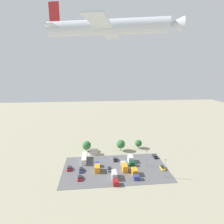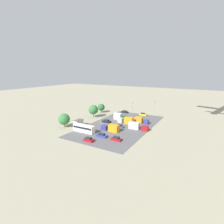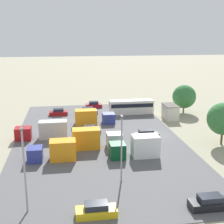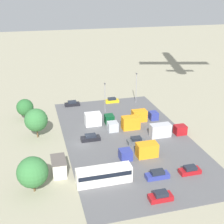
# 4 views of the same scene
# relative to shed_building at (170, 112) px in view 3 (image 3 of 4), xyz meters

# --- Properties ---
(ground_plane) EXTENTS (400.00, 400.00, 0.00)m
(ground_plane) POSITION_rel_shed_building_xyz_m (-11.25, 6.78, -1.61)
(ground_plane) COLOR gray
(parking_lot_surface) EXTENTS (54.66, 29.65, 0.08)m
(parking_lot_surface) POSITION_rel_shed_building_xyz_m (-11.25, 17.49, -1.57)
(parking_lot_surface) COLOR #565659
(parking_lot_surface) RESTS_ON ground
(shed_building) EXTENTS (4.97, 2.82, 3.20)m
(shed_building) POSITION_rel_shed_building_xyz_m (0.00, 0.00, 0.00)
(shed_building) COLOR silver
(shed_building) RESTS_ON ground
(bus) EXTENTS (2.58, 10.42, 3.25)m
(bus) POSITION_rel_shed_building_xyz_m (5.40, 7.78, 0.22)
(bus) COLOR silver
(bus) RESTS_ON ground
(parked_car_0) EXTENTS (1.96, 4.14, 1.62)m
(parked_car_0) POSITION_rel_shed_building_xyz_m (12.81, 16.02, -0.86)
(parked_car_0) COLOR maroon
(parked_car_0) RESTS_ON ground
(parked_car_1) EXTENTS (1.83, 4.57, 1.63)m
(parked_car_1) POSITION_rel_shed_building_xyz_m (6.54, 18.03, -0.85)
(parked_car_1) COLOR navy
(parked_car_1) RESTS_ON ground
(parked_car_2) EXTENTS (1.85, 4.55, 1.53)m
(parked_car_2) POSITION_rel_shed_building_xyz_m (-36.17, 7.80, -0.89)
(parked_car_2) COLOR black
(parked_car_2) RESTS_ON ground
(parked_car_3) EXTENTS (1.94, 4.57, 1.53)m
(parked_car_3) POSITION_rel_shed_building_xyz_m (-12.15, 8.73, -0.89)
(parked_car_3) COLOR black
(parked_car_3) RESTS_ON ground
(parked_car_4) EXTENTS (1.93, 4.22, 1.52)m
(parked_car_4) POSITION_rel_shed_building_xyz_m (6.67, 24.86, -0.90)
(parked_car_4) COLOR maroon
(parked_car_4) RESTS_ON ground
(parked_car_5) EXTENTS (1.96, 4.13, 1.50)m
(parked_car_5) POSITION_rel_shed_building_xyz_m (-8.00, 18.76, -0.91)
(parked_car_5) COLOR #4C5156
(parked_car_5) RESTS_ON ground
(parked_car_6) EXTENTS (1.74, 4.36, 1.53)m
(parked_car_6) POSITION_rel_shed_building_xyz_m (-35.82, 20.31, -0.89)
(parked_car_6) COLOR gold
(parked_car_6) RESTS_ON ground
(parked_truck_0) EXTENTS (2.53, 7.19, 3.06)m
(parked_truck_0) POSITION_rel_shed_building_xyz_m (-19.99, 24.95, -0.13)
(parked_truck_0) COLOR navy
(parked_truck_0) RESTS_ON ground
(parked_truck_1) EXTENTS (2.58, 7.66, 3.36)m
(parked_truck_1) POSITION_rel_shed_building_xyz_m (-20.62, 12.33, 0.01)
(parked_truck_1) COLOR #0C4723
(parked_truck_1) RESTS_ON ground
(parked_truck_2) EXTENTS (2.32, 9.29, 3.24)m
(parked_truck_2) POSITION_rel_shed_building_xyz_m (-9.76, 27.04, -0.05)
(parked_truck_2) COLOR maroon
(parked_truck_2) RESTS_ON ground
(parked_truck_3) EXTENTS (2.59, 8.32, 3.09)m
(parked_truck_3) POSITION_rel_shed_building_xyz_m (-1.71, 17.66, -0.12)
(parked_truck_3) COLOR navy
(parked_truck_3) RESTS_ON ground
(parked_truck_4) EXTENTS (2.47, 8.29, 3.37)m
(parked_truck_4) POSITION_rel_shed_building_xyz_m (-15.81, 18.62, 0.01)
(parked_truck_4) COLOR #ADB2B7
(parked_truck_4) RESTS_ON ground
(tree_near_shed) EXTENTS (5.56, 5.56, 7.37)m
(tree_near_shed) POSITION_rel_shed_building_xyz_m (-17.22, -3.40, 2.98)
(tree_near_shed) COLOR brown
(tree_near_shed) RESTS_ON ground
(tree_apron_mid) EXTENTS (5.57, 5.57, 6.78)m
(tree_apron_mid) POSITION_rel_shed_building_xyz_m (4.57, -4.92, 2.38)
(tree_apron_mid) COLOR brown
(tree_apron_mid) RESTS_ON ground
(light_pole_lot_centre) EXTENTS (0.90, 0.28, 9.47)m
(light_pole_lot_centre) POSITION_rel_shed_building_xyz_m (-33.85, 27.60, 3.64)
(light_pole_lot_centre) COLOR gray
(light_pole_lot_centre) RESTS_ON ground
(light_pole_lot_edge) EXTENTS (0.90, 0.28, 8.83)m
(light_pole_lot_edge) POSITION_rel_shed_building_xyz_m (-28.32, 16.28, 3.32)
(light_pole_lot_edge) COLOR gray
(light_pole_lot_edge) RESTS_ON ground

